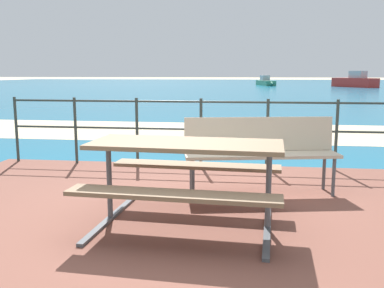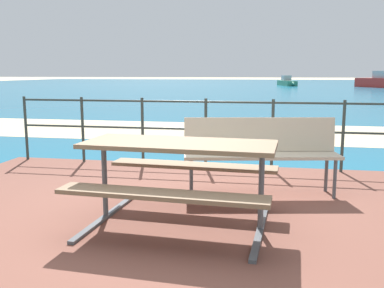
{
  "view_description": "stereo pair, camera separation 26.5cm",
  "coord_description": "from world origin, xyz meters",
  "px_view_note": "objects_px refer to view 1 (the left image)",
  "views": [
    {
      "loc": [
        0.68,
        -3.85,
        1.47
      ],
      "look_at": [
        0.04,
        1.1,
        0.63
      ],
      "focal_mm": 39.95,
      "sensor_mm": 36.0,
      "label": 1
    },
    {
      "loc": [
        0.94,
        -3.81,
        1.47
      ],
      "look_at": [
        0.04,
        1.1,
        0.63
      ],
      "focal_mm": 39.95,
      "sensor_mm": 36.0,
      "label": 2
    }
  ],
  "objects_px": {
    "picnic_table": "(186,163)",
    "boat_near": "(354,81)",
    "park_bench": "(260,146)",
    "boat_mid": "(266,82)"
  },
  "relations": [
    {
      "from": "picnic_table",
      "to": "boat_near",
      "type": "height_order",
      "value": "boat_near"
    },
    {
      "from": "picnic_table",
      "to": "boat_near",
      "type": "distance_m",
      "value": 42.3
    },
    {
      "from": "park_bench",
      "to": "boat_near",
      "type": "xyz_separation_m",
      "value": [
        10.35,
        39.62,
        -0.05
      ]
    },
    {
      "from": "park_bench",
      "to": "boat_near",
      "type": "distance_m",
      "value": 40.95
    },
    {
      "from": "boat_mid",
      "to": "picnic_table",
      "type": "bearing_deg",
      "value": -15.56
    },
    {
      "from": "boat_near",
      "to": "boat_mid",
      "type": "bearing_deg",
      "value": 32.73
    },
    {
      "from": "park_bench",
      "to": "boat_mid",
      "type": "bearing_deg",
      "value": 76.68
    },
    {
      "from": "picnic_table",
      "to": "boat_near",
      "type": "bearing_deg",
      "value": 78.27
    },
    {
      "from": "park_bench",
      "to": "boat_mid",
      "type": "xyz_separation_m",
      "value": [
        1.83,
        43.77,
        -0.23
      ]
    },
    {
      "from": "park_bench",
      "to": "boat_mid",
      "type": "relative_size",
      "value": 0.34
    }
  ]
}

